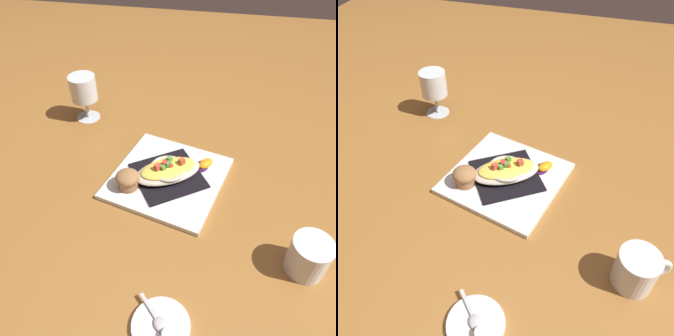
% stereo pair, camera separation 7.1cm
% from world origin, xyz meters
% --- Properties ---
extents(ground_plane, '(2.60, 2.60, 0.00)m').
position_xyz_m(ground_plane, '(0.00, 0.00, 0.00)').
color(ground_plane, '#A0682F').
extents(square_plate, '(0.34, 0.34, 0.01)m').
position_xyz_m(square_plate, '(0.00, 0.00, 0.01)').
color(square_plate, white).
rests_on(square_plate, ground_plane).
extents(folded_napkin, '(0.23, 0.23, 0.01)m').
position_xyz_m(folded_napkin, '(0.00, 0.00, 0.02)').
color(folded_napkin, black).
rests_on(folded_napkin, square_plate).
extents(gratin_dish, '(0.20, 0.17, 0.05)m').
position_xyz_m(gratin_dish, '(0.00, -0.00, 0.04)').
color(gratin_dish, beige).
rests_on(gratin_dish, folded_napkin).
extents(muffin, '(0.06, 0.06, 0.05)m').
position_xyz_m(muffin, '(0.09, 0.06, 0.04)').
color(muffin, '#A66C43').
rests_on(muffin, square_plate).
extents(orange_garnish, '(0.06, 0.06, 0.02)m').
position_xyz_m(orange_garnish, '(-0.09, -0.06, 0.02)').
color(orange_garnish, '#451557').
rests_on(orange_garnish, square_plate).
extents(coffee_mug, '(0.11, 0.08, 0.09)m').
position_xyz_m(coffee_mug, '(-0.33, 0.21, 0.04)').
color(coffee_mug, silver).
rests_on(coffee_mug, ground_plane).
extents(stemmed_glass, '(0.08, 0.08, 0.15)m').
position_xyz_m(stemmed_glass, '(0.31, -0.24, 0.10)').
color(stemmed_glass, white).
rests_on(stemmed_glass, ground_plane).
extents(creamer_saucer, '(0.11, 0.11, 0.01)m').
position_xyz_m(creamer_saucer, '(-0.06, 0.38, 0.01)').
color(creamer_saucer, white).
rests_on(creamer_saucer, ground_plane).
extents(spoon, '(0.07, 0.07, 0.01)m').
position_xyz_m(spoon, '(-0.05, 0.38, 0.02)').
color(spoon, silver).
rests_on(spoon, creamer_saucer).
extents(creamer_cup_0, '(0.02, 0.02, 0.02)m').
position_xyz_m(creamer_cup_0, '(-0.08, 0.40, 0.02)').
color(creamer_cup_0, white).
rests_on(creamer_cup_0, creamer_saucer).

